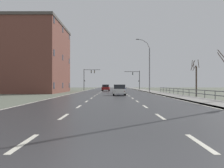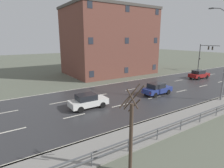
{
  "view_description": "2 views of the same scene",
  "coord_description": "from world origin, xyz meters",
  "views": [
    {
      "loc": [
        -0.0,
        -4.56,
        1.57
      ],
      "look_at": [
        0.23,
        56.39,
        1.71
      ],
      "focal_mm": 39.7,
      "sensor_mm": 36.0,
      "label": 1
    },
    {
      "loc": [
        18.3,
        22.85,
        7.24
      ],
      "look_at": [
        0.0,
        34.85,
        1.94
      ],
      "focal_mm": 29.96,
      "sensor_mm": 36.0,
      "label": 2
    }
  ],
  "objects": [
    {
      "name": "traffic_signal_left",
      "position": [
        -6.79,
        65.1,
        4.1
      ],
      "size": [
        4.63,
        0.36,
        6.0
      ],
      "color": "#38383A",
      "rests_on": "ground"
    },
    {
      "name": "car_distant",
      "position": [
        -1.49,
        55.29,
        0.8
      ],
      "size": [
        1.99,
        4.18,
        1.57
      ],
      "rotation": [
        0.0,
        0.0,
        -0.05
      ],
      "color": "maroon",
      "rests_on": "ground"
    },
    {
      "name": "car_near_right",
      "position": [
        1.56,
        40.99,
        0.8
      ],
      "size": [
        1.94,
        4.15,
        1.57
      ],
      "rotation": [
        0.0,
        0.0,
        0.03
      ],
      "color": "navy",
      "rests_on": "ground"
    },
    {
      "name": "guardrail",
      "position": [
        9.85,
        25.67,
        0.71
      ],
      "size": [
        0.07,
        39.91,
        1.0
      ],
      "color": "#515459",
      "rests_on": "ground"
    },
    {
      "name": "bare_tree_mid",
      "position": [
        11.28,
        28.66,
        2.39
      ],
      "size": [
        1.18,
        1.22,
        4.94
      ],
      "color": "#423328",
      "rests_on": "ground"
    },
    {
      "name": "car_far_right",
      "position": [
        1.06,
        31.08,
        0.8
      ],
      "size": [
        1.88,
        4.12,
        1.57
      ],
      "rotation": [
        0.0,
        0.0,
        -0.01
      ],
      "color": "silver",
      "rests_on": "ground"
    },
    {
      "name": "road_asphalt_strip",
      "position": [
        0.0,
        60.0,
        0.01
      ],
      "size": [
        14.0,
        120.0,
        0.03
      ],
      "color": "#303033",
      "rests_on": "ground"
    },
    {
      "name": "brick_building",
      "position": [
        -15.94,
        44.58,
        6.79
      ],
      "size": [
        12.52,
        17.64,
        13.56
      ],
      "color": "brown",
      "rests_on": "ground"
    },
    {
      "name": "ground_plane",
      "position": [
        0.0,
        48.0,
        -0.06
      ],
      "size": [
        160.0,
        160.0,
        0.12
      ],
      "color": "#5B6051"
    }
  ]
}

